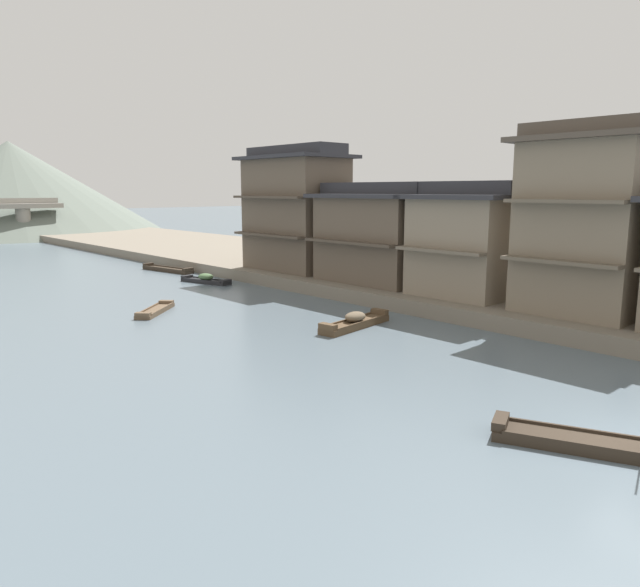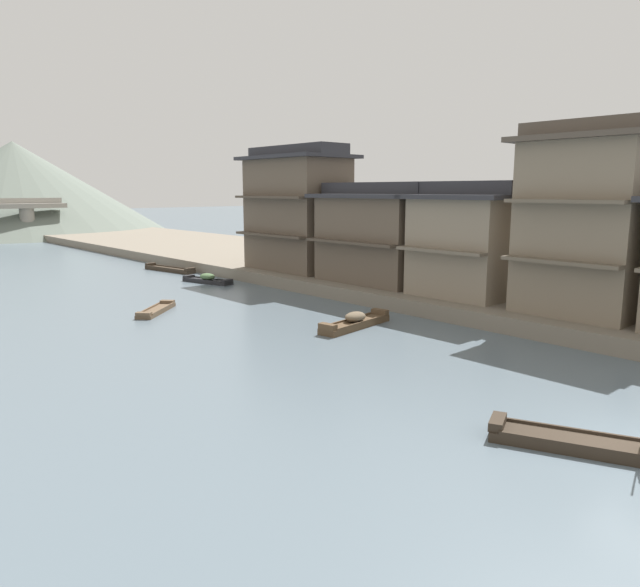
{
  "view_description": "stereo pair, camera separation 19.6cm",
  "coord_description": "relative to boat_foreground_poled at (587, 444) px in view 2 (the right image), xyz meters",
  "views": [
    {
      "loc": [
        -15.61,
        -4.72,
        6.46
      ],
      "look_at": [
        2.35,
        15.07,
        1.73
      ],
      "focal_mm": 32.83,
      "sensor_mm": 36.0,
      "label": 1
    },
    {
      "loc": [
        -15.47,
        -4.85,
        6.46
      ],
      "look_at": [
        2.35,
        15.07,
        1.73
      ],
      "focal_mm": 32.83,
      "sensor_mm": 36.0,
      "label": 2
    }
  ],
  "objects": [
    {
      "name": "boat_foreground_poled",
      "position": [
        0.0,
        0.0,
        0.0
      ],
      "size": [
        2.88,
        4.72,
        0.5
      ],
      "color": "#33281E",
      "rests_on": "ground"
    },
    {
      "name": "hill_far_east",
      "position": [
        11.94,
        94.15,
        6.76
      ],
      "size": [
        44.71,
        44.71,
        13.85
      ],
      "primitive_type": "cone",
      "color": "slate",
      "rests_on": "ground"
    },
    {
      "name": "house_waterfront_tall",
      "position": [
        13.23,
        12.34,
        3.64
      ],
      "size": [
        6.48,
        6.1,
        6.14
      ],
      "color": "gray",
      "rests_on": "riverbank_right"
    },
    {
      "name": "boat_moored_second",
      "position": [
        7.07,
        29.93,
        0.08
      ],
      "size": [
        1.92,
        4.19,
        0.68
      ],
      "color": "#232326",
      "rests_on": "ground"
    },
    {
      "name": "riverbank_right",
      "position": [
        18.22,
        29.04,
        0.23
      ],
      "size": [
        18.0,
        110.0,
        0.8
      ],
      "primitive_type": "cube",
      "color": "slate",
      "rests_on": "ground"
    },
    {
      "name": "boat_moored_nearest",
      "position": [
        5.16,
        13.32,
        0.1
      ],
      "size": [
        4.65,
        1.64,
        0.77
      ],
      "color": "brown",
      "rests_on": "ground"
    },
    {
      "name": "boat_moored_third",
      "position": [
        -0.31,
        22.92,
        -0.04
      ],
      "size": [
        3.27,
        3.07,
        0.35
      ],
      "color": "brown",
      "rests_on": "ground"
    },
    {
      "name": "house_waterfront_narrow",
      "position": [
        13.07,
        18.91,
        3.63
      ],
      "size": [
        6.15,
        7.95,
        6.14
      ],
      "color": "brown",
      "rests_on": "riverbank_right"
    },
    {
      "name": "house_waterfront_second",
      "position": [
        12.94,
        6.0,
        4.94
      ],
      "size": [
        5.91,
        6.12,
        8.74
      ],
      "color": "#7F705B",
      "rests_on": "riverbank_right"
    },
    {
      "name": "boat_moored_far",
      "position": [
        7.94,
        37.21,
        -0.01
      ],
      "size": [
        1.83,
        5.51,
        0.48
      ],
      "color": "#33281E",
      "rests_on": "ground"
    },
    {
      "name": "house_waterfront_far",
      "position": [
        12.72,
        26.79,
        4.93
      ],
      "size": [
        5.46,
        8.13,
        8.74
      ],
      "color": "brown",
      "rests_on": "riverbank_right"
    }
  ]
}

